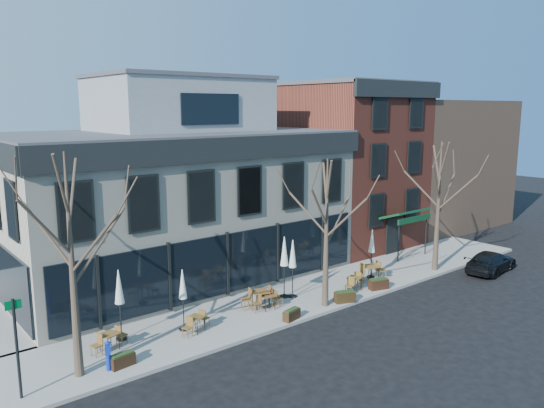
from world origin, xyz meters
TOP-DOWN VIEW (x-y plane):
  - ground at (0.00, 0.00)m, footprint 120.00×120.00m
  - sidewalk_front at (3.25, -2.15)m, footprint 33.50×4.70m
  - corner_building at (0.07, 5.07)m, footprint 18.39×10.39m
  - red_brick_building at (13.00, 4.98)m, footprint 8.20×11.78m
  - bg_building at (23.00, 6.00)m, footprint 12.00×12.00m
  - tree_corner at (-8.49, -3.20)m, footprint 3.93×3.98m
  - tree_mid at (3.01, -3.90)m, footprint 3.50×3.55m
  - tree_right at (12.01, -3.90)m, footprint 3.72×3.77m
  - sign_pole at (-10.50, -3.50)m, footprint 0.50×0.10m
  - parked_sedan at (14.57, -5.93)m, footprint 4.39×2.19m
  - call_box at (-7.56, -3.52)m, footprint 0.24×0.23m
  - cafe_set_0 at (-6.89, -1.98)m, footprint 1.64×0.80m
  - cafe_set_1 at (-3.36, -2.62)m, footprint 1.59×0.92m
  - cafe_set_2 at (0.56, -2.53)m, footprint 1.63×0.71m
  - cafe_set_3 at (0.44, -2.15)m, footprint 1.93×1.03m
  - cafe_set_4 at (5.65, -3.37)m, footprint 1.69×0.92m
  - cafe_set_5 at (7.47, -2.87)m, footprint 2.04×0.96m
  - umbrella_0 at (-6.12, -1.35)m, footprint 0.47×0.47m
  - umbrella_1 at (-3.67, -2.12)m, footprint 0.43×0.43m
  - umbrella_2 at (2.23, -1.78)m, footprint 0.50×0.50m
  - umbrella_3 at (2.56, -2.04)m, footprint 0.47×0.47m
  - umbrella_4 at (8.01, -2.47)m, footprint 0.44×0.44m
  - planter_0 at (-7.05, -3.56)m, footprint 0.94×0.46m
  - planter_1 at (0.61, -4.20)m, footprint 0.95×0.53m
  - planter_2 at (4.05, -4.20)m, footprint 1.09×0.73m
  - planter_3 at (6.80, -4.02)m, footprint 1.10×0.69m

SIDE VIEW (x-z plane):
  - ground at x=0.00m, z-range 0.00..0.00m
  - sidewalk_front at x=3.25m, z-range 0.00..0.15m
  - planter_1 at x=0.61m, z-range 0.15..0.65m
  - planter_0 at x=-7.05m, z-range 0.15..0.66m
  - planter_2 at x=4.05m, z-range 0.15..0.72m
  - planter_3 at x=6.80m, z-range 0.15..0.72m
  - cafe_set_1 at x=-3.36m, z-range 0.16..0.98m
  - cafe_set_0 at x=-6.89m, z-range 0.16..1.00m
  - cafe_set_2 at x=0.56m, z-range 0.16..1.00m
  - cafe_set_4 at x=5.65m, z-range 0.16..1.03m
  - parked_sedan at x=14.57m, z-range 0.00..1.22m
  - cafe_set_3 at x=0.44m, z-range 0.16..1.16m
  - cafe_set_5 at x=7.47m, z-range 0.16..1.21m
  - call_box at x=-7.56m, z-range 0.18..1.34m
  - umbrella_1 at x=-3.67m, z-range 0.70..3.37m
  - sign_pole at x=-10.50m, z-range 0.37..3.77m
  - umbrella_4 at x=8.01m, z-range 0.71..3.46m
  - umbrella_3 at x=2.56m, z-range 0.75..3.69m
  - umbrella_0 at x=-6.12m, z-range 0.76..3.71m
  - umbrella_2 at x=2.23m, z-range 0.79..3.89m
  - tree_mid at x=3.01m, z-range 0.27..7.31m
  - tree_right at x=12.01m, z-range 0.28..7.76m
  - tree_corner at x=-8.49m, z-range 0.29..8.21m
  - corner_building at x=0.07m, z-range -0.83..10.27m
  - bg_building at x=23.00m, z-range 0.00..10.00m
  - red_brick_building at x=13.00m, z-range 0.05..11.22m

